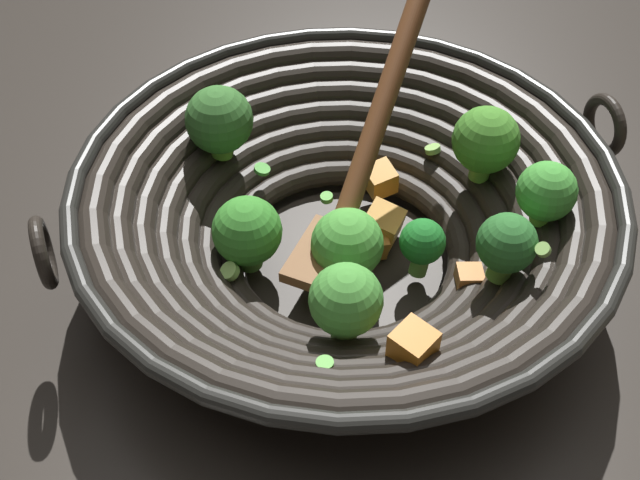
% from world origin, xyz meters
% --- Properties ---
extents(ground_plane, '(4.00, 4.00, 0.00)m').
position_xyz_m(ground_plane, '(0.00, 0.00, 0.00)').
color(ground_plane, '#332D28').
extents(wok, '(0.44, 0.43, 0.25)m').
position_xyz_m(wok, '(-0.00, 0.00, 0.07)').
color(wok, black).
rests_on(wok, ground).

